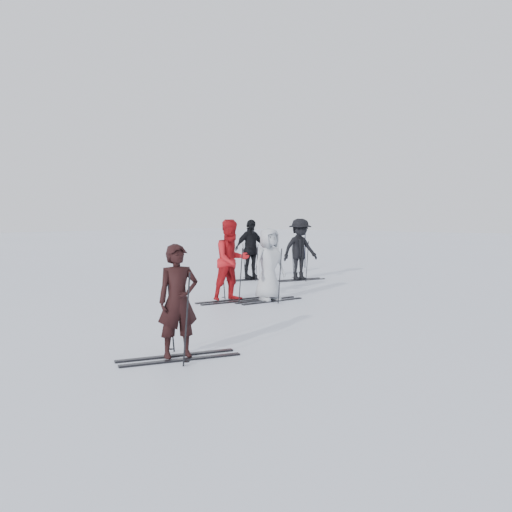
{
  "coord_description": "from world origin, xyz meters",
  "views": [
    {
      "loc": [
        9.6,
        -10.46,
        2.05
      ],
      "look_at": [
        0.0,
        1.0,
        1.0
      ],
      "focal_mm": 40.0,
      "sensor_mm": 36.0,
      "label": 1
    }
  ],
  "objects_px": {
    "skier_near_dark": "(178,303)",
    "piste_marker": "(305,245)",
    "skier_uphill_left": "(250,250)",
    "skier_uphill_far": "(300,250)",
    "skier_grey": "(269,265)",
    "skier_red": "(232,261)"
  },
  "relations": [
    {
      "from": "skier_grey",
      "to": "piste_marker",
      "type": "xyz_separation_m",
      "value": [
        -4.47,
        7.88,
        0.03
      ]
    },
    {
      "from": "skier_near_dark",
      "to": "skier_uphill_far",
      "type": "relative_size",
      "value": 0.84
    },
    {
      "from": "skier_near_dark",
      "to": "skier_red",
      "type": "bearing_deg",
      "value": 60.35
    },
    {
      "from": "skier_red",
      "to": "skier_near_dark",
      "type": "bearing_deg",
      "value": -128.78
    },
    {
      "from": "skier_uphill_far",
      "to": "skier_red",
      "type": "bearing_deg",
      "value": -143.77
    },
    {
      "from": "skier_near_dark",
      "to": "piste_marker",
      "type": "relative_size",
      "value": 0.91
    },
    {
      "from": "skier_uphill_left",
      "to": "skier_uphill_far",
      "type": "height_order",
      "value": "skier_uphill_far"
    },
    {
      "from": "skier_near_dark",
      "to": "skier_grey",
      "type": "bearing_deg",
      "value": 51.49
    },
    {
      "from": "skier_red",
      "to": "piste_marker",
      "type": "distance_m",
      "value": 9.33
    },
    {
      "from": "skier_red",
      "to": "skier_uphill_left",
      "type": "bearing_deg",
      "value": 51.83
    },
    {
      "from": "skier_near_dark",
      "to": "skier_uphill_left",
      "type": "xyz_separation_m",
      "value": [
        -5.83,
        8.41,
        0.15
      ]
    },
    {
      "from": "skier_red",
      "to": "skier_uphill_left",
      "type": "relative_size",
      "value": 1.01
    },
    {
      "from": "skier_grey",
      "to": "skier_red",
      "type": "bearing_deg",
      "value": 146.99
    },
    {
      "from": "skier_near_dark",
      "to": "piste_marker",
      "type": "height_order",
      "value": "piste_marker"
    },
    {
      "from": "skier_uphill_left",
      "to": "skier_red",
      "type": "bearing_deg",
      "value": -129.13
    },
    {
      "from": "skier_red",
      "to": "skier_grey",
      "type": "distance_m",
      "value": 0.91
    },
    {
      "from": "skier_grey",
      "to": "skier_uphill_left",
      "type": "height_order",
      "value": "skier_uphill_left"
    },
    {
      "from": "skier_near_dark",
      "to": "piste_marker",
      "type": "xyz_separation_m",
      "value": [
        -6.95,
        13.06,
        0.08
      ]
    },
    {
      "from": "skier_red",
      "to": "skier_uphill_left",
      "type": "height_order",
      "value": "skier_red"
    },
    {
      "from": "skier_grey",
      "to": "skier_uphill_left",
      "type": "distance_m",
      "value": 4.65
    },
    {
      "from": "skier_near_dark",
      "to": "piste_marker",
      "type": "bearing_deg",
      "value": 53.93
    },
    {
      "from": "skier_near_dark",
      "to": "skier_uphill_far",
      "type": "xyz_separation_m",
      "value": [
        -4.55,
        9.35,
        0.16
      ]
    }
  ]
}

